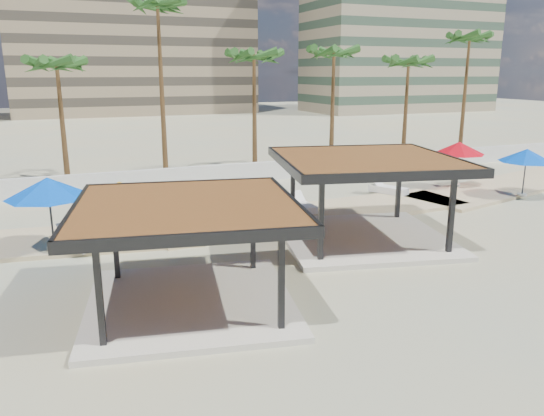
{
  "coord_description": "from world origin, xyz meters",
  "views": [
    {
      "loc": [
        -9.53,
        -15.11,
        6.76
      ],
      "look_at": [
        -1.61,
        4.14,
        1.4
      ],
      "focal_mm": 35.0,
      "sensor_mm": 36.0,
      "label": 1
    }
  ],
  "objects": [
    {
      "name": "ground",
      "position": [
        0.0,
        0.0,
        0.0
      ],
      "size": [
        200.0,
        200.0,
        0.0
      ],
      "primitive_type": "plane",
      "color": "tan",
      "rests_on": "ground"
    },
    {
      "name": "lounger_b",
      "position": [
        1.51,
        7.65,
        0.37
      ],
      "size": [
        0.68,
        2.04,
        0.77
      ],
      "rotation": [
        0.0,
        0.0,
        1.58
      ],
      "color": "white",
      "rests_on": "promenade"
    },
    {
      "name": "palm_d",
      "position": [
        -3.0,
        18.9,
        10.18
      ],
      "size": [
        3.0,
        3.0,
        11.49
      ],
      "color": "brown",
      "rests_on": "ground"
    },
    {
      "name": "building_mid",
      "position": [
        4.0,
        78.0,
        14.27
      ],
      "size": [
        38.0,
        16.0,
        30.4
      ],
      "color": "#847259",
      "rests_on": "ground"
    },
    {
      "name": "umbrella_d",
      "position": [
        13.89,
        5.8,
        2.4
      ],
      "size": [
        3.26,
        3.26,
        2.58
      ],
      "rotation": [
        0.0,
        0.0,
        -0.13
      ],
      "color": "beige",
      "rests_on": "promenade"
    },
    {
      "name": "promenade",
      "position": [
        2.0,
        7.67,
        0.06
      ],
      "size": [
        44.45,
        7.97,
        0.24
      ],
      "color": "#C6B284",
      "rests_on": "ground"
    },
    {
      "name": "palm_e",
      "position": [
        3.0,
        18.4,
        7.44
      ],
      "size": [
        3.0,
        3.0,
        8.56
      ],
      "color": "brown",
      "rests_on": "ground"
    },
    {
      "name": "palm_h",
      "position": [
        21.0,
        18.8,
        8.93
      ],
      "size": [
        3.0,
        3.0,
        10.14
      ],
      "color": "brown",
      "rests_on": "ground"
    },
    {
      "name": "palm_g",
      "position": [
        15.0,
        18.2,
        7.18
      ],
      "size": [
        3.0,
        3.0,
        8.29
      ],
      "color": "brown",
      "rests_on": "ground"
    },
    {
      "name": "umbrella_b",
      "position": [
        -7.28,
        6.51,
        2.17
      ],
      "size": [
        2.83,
        2.83,
        2.31
      ],
      "rotation": [
        0.0,
        0.0,
        -0.09
      ],
      "color": "beige",
      "rests_on": "promenade"
    },
    {
      "name": "lounger_a",
      "position": [
        -9.06,
        5.84,
        0.37
      ],
      "size": [
        1.47,
        2.16,
        0.79
      ],
      "rotation": [
        0.0,
        0.0,
        2.0
      ],
      "color": "white",
      "rests_on": "promenade"
    },
    {
      "name": "boundary_wall",
      "position": [
        0.0,
        16.0,
        0.6
      ],
      "size": [
        56.0,
        0.3,
        1.2
      ],
      "primitive_type": "cube",
      "color": "silver",
      "rests_on": "ground"
    },
    {
      "name": "umbrella_c",
      "position": [
        12.29,
        9.2,
        2.45
      ],
      "size": [
        3.72,
        3.72,
        2.64
      ],
      "rotation": [
        0.0,
        0.0,
        0.31
      ],
      "color": "beige",
      "rests_on": "promenade"
    },
    {
      "name": "pavilion_west",
      "position": [
        -6.22,
        -0.7,
        1.9
      ],
      "size": [
        7.34,
        7.34,
        3.18
      ],
      "rotation": [
        0.0,
        0.0,
        -0.19
      ],
      "color": "beige",
      "rests_on": "ground"
    },
    {
      "name": "lounger_c",
      "position": [
        7.51,
        9.25,
        0.39
      ],
      "size": [
        1.69,
        2.39,
        0.87
      ],
      "rotation": [
        0.0,
        0.0,
        2.04
      ],
      "color": "white",
      "rests_on": "promenade"
    },
    {
      "name": "building_east",
      "position": [
        48.0,
        66.0,
        17.27
      ],
      "size": [
        32.0,
        15.0,
        36.4
      ],
      "color": "gray",
      "rests_on": "ground"
    },
    {
      "name": "palm_c",
      "position": [
        -9.0,
        18.1,
        6.92
      ],
      "size": [
        3.0,
        3.0,
        8.01
      ],
      "color": "brown",
      "rests_on": "ground"
    },
    {
      "name": "palm_f",
      "position": [
        9.0,
        18.6,
        7.74
      ],
      "size": [
        3.0,
        3.0,
        8.88
      ],
      "color": "brown",
      "rests_on": "ground"
    },
    {
      "name": "umbrella_f",
      "position": [
        -9.91,
        5.8,
        2.59
      ],
      "size": [
        3.16,
        3.16,
        2.8
      ],
      "rotation": [
        0.0,
        0.0,
        0.0
      ],
      "color": "beige",
      "rests_on": "promenade"
    },
    {
      "name": "pavilion_central",
      "position": [
        1.94,
        2.82,
        2.08
      ],
      "size": [
        8.24,
        8.24,
        3.49
      ],
      "rotation": [
        0.0,
        0.0,
        -0.22
      ],
      "color": "beige",
      "rests_on": "ground"
    }
  ]
}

